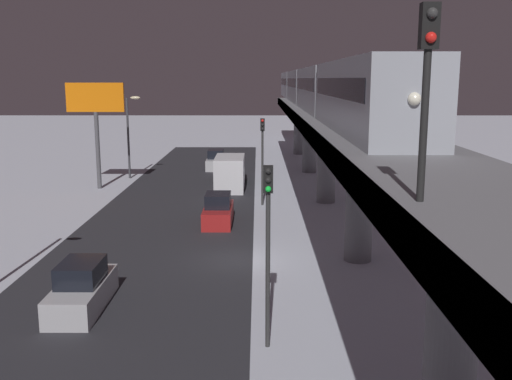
{
  "coord_description": "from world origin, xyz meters",
  "views": [
    {
      "loc": [
        -1.11,
        28.74,
        9.22
      ],
      "look_at": [
        -0.99,
        -13.53,
        1.08
      ],
      "focal_mm": 40.65,
      "sensor_mm": 36.0,
      "label": 1
    }
  ],
  "objects_px": {
    "traffic_light_mid": "(262,149)",
    "box_truck": "(230,172)",
    "sedan_silver": "(216,161)",
    "commercial_billboard": "(96,108)",
    "subway_train": "(312,87)",
    "rail_signal": "(427,69)",
    "sedan_silver_2": "(82,289)",
    "traffic_light_near": "(268,231)",
    "sedan_red": "(218,211)"
  },
  "relations": [
    {
      "from": "box_truck",
      "to": "traffic_light_near",
      "type": "bearing_deg",
      "value": 95.1
    },
    {
      "from": "sedan_silver_2",
      "to": "traffic_light_near",
      "type": "height_order",
      "value": "traffic_light_near"
    },
    {
      "from": "subway_train",
      "to": "sedan_silver_2",
      "type": "bearing_deg",
      "value": 70.04
    },
    {
      "from": "commercial_billboard",
      "to": "sedan_silver_2",
      "type": "bearing_deg",
      "value": 103.62
    },
    {
      "from": "sedan_silver",
      "to": "traffic_light_near",
      "type": "height_order",
      "value": "traffic_light_near"
    },
    {
      "from": "subway_train",
      "to": "commercial_billboard",
      "type": "distance_m",
      "value": 20.26
    },
    {
      "from": "sedan_red",
      "to": "traffic_light_mid",
      "type": "xyz_separation_m",
      "value": [
        -2.9,
        -5.55,
        3.4
      ]
    },
    {
      "from": "sedan_silver",
      "to": "commercial_billboard",
      "type": "bearing_deg",
      "value": -129.45
    },
    {
      "from": "sedan_silver",
      "to": "commercial_billboard",
      "type": "relative_size",
      "value": 0.54
    },
    {
      "from": "subway_train",
      "to": "traffic_light_near",
      "type": "bearing_deg",
      "value": 82.66
    },
    {
      "from": "rail_signal",
      "to": "box_truck",
      "type": "bearing_deg",
      "value": -81.22
    },
    {
      "from": "traffic_light_mid",
      "to": "rail_signal",
      "type": "bearing_deg",
      "value": 95.78
    },
    {
      "from": "sedan_red",
      "to": "traffic_light_mid",
      "type": "relative_size",
      "value": 0.72
    },
    {
      "from": "rail_signal",
      "to": "commercial_billboard",
      "type": "distance_m",
      "value": 40.53
    },
    {
      "from": "sedan_silver",
      "to": "traffic_light_near",
      "type": "bearing_deg",
      "value": -83.44
    },
    {
      "from": "rail_signal",
      "to": "sedan_red",
      "type": "relative_size",
      "value": 0.87
    },
    {
      "from": "sedan_red",
      "to": "traffic_light_near",
      "type": "xyz_separation_m",
      "value": [
        -2.9,
        17.58,
        3.4
      ]
    },
    {
      "from": "sedan_silver_2",
      "to": "commercial_billboard",
      "type": "xyz_separation_m",
      "value": [
        6.36,
        -26.27,
        6.03
      ]
    },
    {
      "from": "sedan_silver",
      "to": "sedan_silver_2",
      "type": "xyz_separation_m",
      "value": [
        2.8,
        37.4,
        0.01
      ]
    },
    {
      "from": "box_truck",
      "to": "commercial_billboard",
      "type": "distance_m",
      "value": 12.45
    },
    {
      "from": "sedan_silver",
      "to": "box_truck",
      "type": "distance_m",
      "value": 10.83
    },
    {
      "from": "sedan_silver",
      "to": "traffic_light_mid",
      "type": "bearing_deg",
      "value": -75.16
    },
    {
      "from": "sedan_silver_2",
      "to": "traffic_light_near",
      "type": "distance_m",
      "value": 8.94
    },
    {
      "from": "sedan_silver",
      "to": "commercial_billboard",
      "type": "xyz_separation_m",
      "value": [
        9.16,
        11.14,
        6.04
      ]
    },
    {
      "from": "box_truck",
      "to": "rail_signal",
      "type": "bearing_deg",
      "value": 98.78
    },
    {
      "from": "rail_signal",
      "to": "traffic_light_near",
      "type": "distance_m",
      "value": 9.25
    },
    {
      "from": "sedan_silver_2",
      "to": "commercial_billboard",
      "type": "height_order",
      "value": "commercial_billboard"
    },
    {
      "from": "rail_signal",
      "to": "sedan_red",
      "type": "bearing_deg",
      "value": -76.39
    },
    {
      "from": "sedan_silver_2",
      "to": "traffic_light_near",
      "type": "xyz_separation_m",
      "value": [
        -7.5,
        3.47,
        3.4
      ]
    },
    {
      "from": "subway_train",
      "to": "traffic_light_near",
      "type": "distance_m",
      "value": 37.95
    },
    {
      "from": "sedan_red",
      "to": "box_truck",
      "type": "distance_m",
      "value": 12.67
    },
    {
      "from": "subway_train",
      "to": "rail_signal",
      "type": "height_order",
      "value": "rail_signal"
    },
    {
      "from": "subway_train",
      "to": "rail_signal",
      "type": "bearing_deg",
      "value": 87.72
    },
    {
      "from": "traffic_light_near",
      "to": "traffic_light_mid",
      "type": "bearing_deg",
      "value": -90.0
    },
    {
      "from": "box_truck",
      "to": "traffic_light_mid",
      "type": "xyz_separation_m",
      "value": [
        -2.7,
        7.11,
        2.85
      ]
    },
    {
      "from": "subway_train",
      "to": "traffic_light_near",
      "type": "relative_size",
      "value": 11.57
    },
    {
      "from": "box_truck",
      "to": "commercial_billboard",
      "type": "relative_size",
      "value": 0.83
    },
    {
      "from": "subway_train",
      "to": "sedan_silver",
      "type": "xyz_separation_m",
      "value": [
        9.52,
        -3.48,
        -7.69
      ]
    },
    {
      "from": "rail_signal",
      "to": "sedan_silver",
      "type": "xyz_separation_m",
      "value": [
        7.75,
        -47.88,
        -8.63
      ]
    },
    {
      "from": "sedan_silver_2",
      "to": "traffic_light_mid",
      "type": "relative_size",
      "value": 0.75
    },
    {
      "from": "traffic_light_mid",
      "to": "box_truck",
      "type": "bearing_deg",
      "value": -69.2
    },
    {
      "from": "sedan_silver_2",
      "to": "box_truck",
      "type": "bearing_deg",
      "value": -100.17
    },
    {
      "from": "box_truck",
      "to": "subway_train",
      "type": "bearing_deg",
      "value": -136.42
    },
    {
      "from": "box_truck",
      "to": "commercial_billboard",
      "type": "bearing_deg",
      "value": 2.57
    },
    {
      "from": "box_truck",
      "to": "commercial_billboard",
      "type": "xyz_separation_m",
      "value": [
        11.16,
        0.5,
        5.48
      ]
    },
    {
      "from": "subway_train",
      "to": "commercial_billboard",
      "type": "height_order",
      "value": "subway_train"
    },
    {
      "from": "rail_signal",
      "to": "box_truck",
      "type": "relative_size",
      "value": 0.54
    },
    {
      "from": "sedan_red",
      "to": "rail_signal",
      "type": "bearing_deg",
      "value": -76.39
    },
    {
      "from": "sedan_red",
      "to": "traffic_light_near",
      "type": "height_order",
      "value": "traffic_light_near"
    },
    {
      "from": "rail_signal",
      "to": "traffic_light_mid",
      "type": "bearing_deg",
      "value": -84.22
    }
  ]
}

